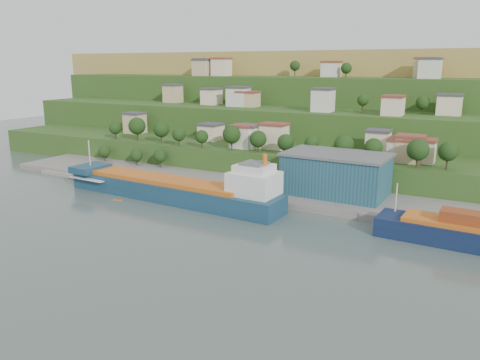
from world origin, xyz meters
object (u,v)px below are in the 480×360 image
Objects in this scene: cargo_ship_near at (177,191)px; kayak_orange at (118,199)px; caravan at (99,170)px; warehouse at (336,174)px.

cargo_ship_near is 22.38× the size of kayak_orange.
caravan reaches higher than kayak_orange.
caravan is at bearing -169.98° from warehouse.
cargo_ship_near is at bearing 3.24° from caravan.
caravan is at bearing 132.31° from kayak_orange.
warehouse is 9.38× the size of kayak_orange.
caravan is 1.68× the size of kayak_orange.
warehouse is at bearing 25.73° from caravan.
caravan is (-87.00, -11.54, -5.91)m from warehouse.
cargo_ship_near reaches higher than kayak_orange.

